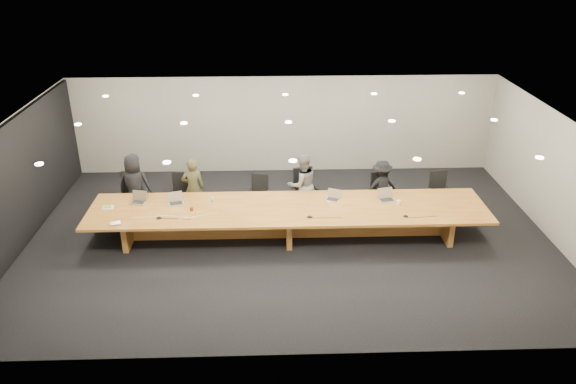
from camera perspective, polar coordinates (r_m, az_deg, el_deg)
name	(u,v)px	position (r m, az deg, el deg)	size (l,w,h in m)	color
ground	(288,236)	(13.05, 0.05, -4.54)	(12.00, 12.00, 0.00)	black
back_wall	(284,125)	(16.15, -0.45, 6.84)	(12.00, 0.02, 2.80)	#B6B2A6
left_wall_panel	(17,186)	(13.60, -25.83, 0.52)	(0.08, 7.84, 2.74)	black
conference_table	(288,217)	(12.80, 0.05, -2.51)	(9.00, 1.80, 0.75)	brown
chair_far_left	(133,194)	(14.30, -15.52, -0.23)	(0.57, 0.57, 1.12)	black
chair_left	(181,195)	(14.01, -10.81, -0.30)	(0.56, 0.56, 1.10)	black
chair_mid_left	(258,194)	(13.93, -3.08, -0.24)	(0.51, 0.51, 1.00)	black
chair_mid_right	(305,191)	(13.89, 1.74, 0.06)	(0.59, 0.59, 1.16)	black
chair_right	(381,193)	(14.11, 9.46, -0.13)	(0.53, 0.53, 1.05)	black
chair_far_right	(440,192)	(14.46, 15.22, -0.03)	(0.54, 0.54, 1.06)	black
person_a	(135,186)	(14.16, -15.33, 0.62)	(0.78, 0.51, 1.60)	black
person_b	(193,188)	(13.84, -9.59, 0.40)	(0.55, 0.36, 1.51)	#31311B
person_c	(302,185)	(13.75, 1.47, 0.76)	(0.77, 0.60, 1.57)	#5F5F61
person_d	(381,187)	(14.06, 9.45, 0.51)	(0.89, 0.51, 1.37)	black
laptop_a	(138,198)	(13.31, -15.03, -0.56)	(0.34, 0.25, 0.27)	tan
laptop_b	(176,199)	(13.05, -11.33, -0.68)	(0.34, 0.24, 0.26)	#BDB290
laptop_d	(333,195)	(13.03, 4.58, -0.34)	(0.31, 0.22, 0.24)	#C6B497
laptop_e	(387,195)	(13.16, 10.04, -0.32)	(0.36, 0.26, 0.28)	beige
water_bottle	(212,201)	(12.90, -7.68, -0.89)	(0.06, 0.06, 0.19)	silver
amber_mug	(192,209)	(12.71, -9.77, -1.72)	(0.07, 0.07, 0.09)	maroon
paper_cup_near	(328,203)	(12.84, 4.08, -1.12)	(0.07, 0.07, 0.08)	silver
paper_cup_far	(398,202)	(13.06, 11.15, -1.05)	(0.09, 0.09, 0.10)	white
notepad	(108,208)	(13.32, -17.84, -1.52)	(0.25, 0.20, 0.01)	silver
lime_gadget	(108,207)	(13.32, -17.86, -1.42)	(0.17, 0.10, 0.03)	#6EC835
av_box	(115,223)	(12.54, -17.13, -3.07)	(0.21, 0.16, 0.03)	#ADAEB2
mic_left	(159,217)	(12.55, -12.97, -2.54)	(0.13, 0.13, 0.03)	black
mic_center	(310,217)	(12.28, 2.22, -2.50)	(0.13, 0.13, 0.03)	black
mic_right	(406,216)	(12.57, 11.87, -2.38)	(0.12, 0.12, 0.03)	black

